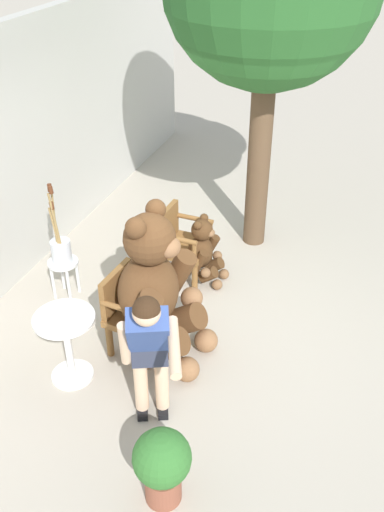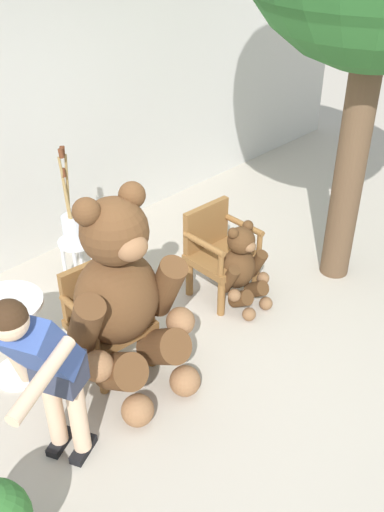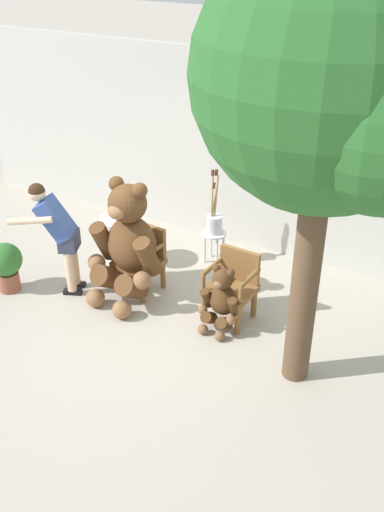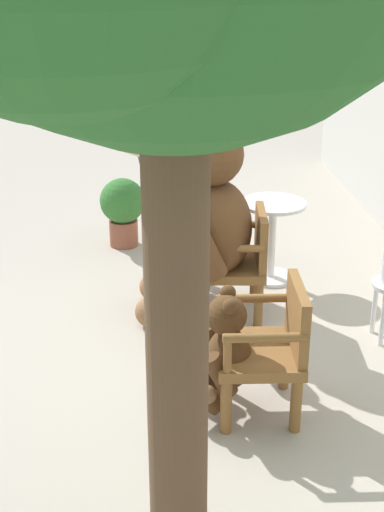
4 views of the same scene
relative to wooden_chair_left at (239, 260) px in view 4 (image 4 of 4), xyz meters
The scene contains 8 objects.
ground_plane 0.98m from the wooden_chair_left, 40.36° to the right, with size 60.00×60.00×0.00m, color #B2A899.
wooden_chair_left is the anchor object (origin of this frame).
wooden_chair_right 1.32m from the wooden_chair_left, ahead, with size 0.58×0.55×0.86m.
teddy_bear_large 0.42m from the wooden_chair_left, 92.80° to the right, with size 0.97×0.95×1.61m.
teddy_bear_small 1.35m from the wooden_chair_left, 12.28° to the right, with size 0.50×0.48×0.83m.
person_visitor 1.12m from the wooden_chair_left, 146.69° to the right, with size 0.72×0.68×1.51m.
round_side_table 0.72m from the wooden_chair_left, 148.07° to the left, with size 0.56×0.56×0.72m.
potted_plant 1.76m from the wooden_chair_left, 148.38° to the right, with size 0.44×0.44×0.68m.
Camera 4 is at (4.41, -0.21, 2.69)m, focal length 50.00 mm.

